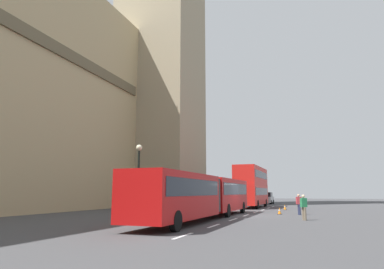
# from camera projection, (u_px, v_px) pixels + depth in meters

# --- Properties ---
(ground_plane) EXTENTS (160.00, 160.00, 0.00)m
(ground_plane) POSITION_uv_depth(u_px,v_px,m) (245.00, 216.00, 26.41)
(ground_plane) COLOR #424244
(lane_centre_marking) EXTENTS (34.40, 0.16, 0.01)m
(lane_centre_marking) POSITION_uv_depth(u_px,v_px,m) (251.00, 214.00, 29.00)
(lane_centre_marking) COLOR silver
(lane_centre_marking) RESTS_ON ground_plane
(articulated_bus) EXTENTS (18.80, 2.54, 2.90)m
(articulated_bus) POSITION_uv_depth(u_px,v_px,m) (203.00, 194.00, 23.27)
(articulated_bus) COLOR #B20F0F
(articulated_bus) RESTS_ON ground_plane
(double_decker_bus) EXTENTS (10.45, 2.54, 4.90)m
(double_decker_bus) POSITION_uv_depth(u_px,v_px,m) (252.00, 185.00, 41.07)
(double_decker_bus) COLOR red
(double_decker_bus) RESTS_ON ground_plane
(sedan_lead) EXTENTS (4.40, 1.86, 1.85)m
(sedan_lead) POSITION_uv_depth(u_px,v_px,m) (267.00, 198.00, 53.39)
(sedan_lead) COLOR #B7B7BC
(sedan_lead) RESTS_ON ground_plane
(traffic_cone_west) EXTENTS (0.36, 0.36, 0.58)m
(traffic_cone_west) POSITION_uv_depth(u_px,v_px,m) (279.00, 211.00, 28.18)
(traffic_cone_west) COLOR black
(traffic_cone_west) RESTS_ON ground_plane
(traffic_cone_middle) EXTENTS (0.36, 0.36, 0.58)m
(traffic_cone_middle) POSITION_uv_depth(u_px,v_px,m) (285.00, 207.00, 35.43)
(traffic_cone_middle) COLOR black
(traffic_cone_middle) RESTS_ON ground_plane
(street_lamp) EXTENTS (0.44, 0.44, 5.27)m
(street_lamp) POSITION_uv_depth(u_px,v_px,m) (138.00, 175.00, 23.86)
(street_lamp) COLOR black
(street_lamp) RESTS_ON ground_plane
(pedestrian_near_cones) EXTENTS (0.43, 0.47, 1.69)m
(pedestrian_near_cones) POSITION_uv_depth(u_px,v_px,m) (304.00, 206.00, 22.17)
(pedestrian_near_cones) COLOR #726651
(pedestrian_near_cones) RESTS_ON ground_plane
(pedestrian_by_kerb) EXTENTS (0.38, 0.46, 1.69)m
(pedestrian_by_kerb) POSITION_uv_depth(u_px,v_px,m) (299.00, 204.00, 27.64)
(pedestrian_by_kerb) COLOR #262D4C
(pedestrian_by_kerb) RESTS_ON ground_plane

